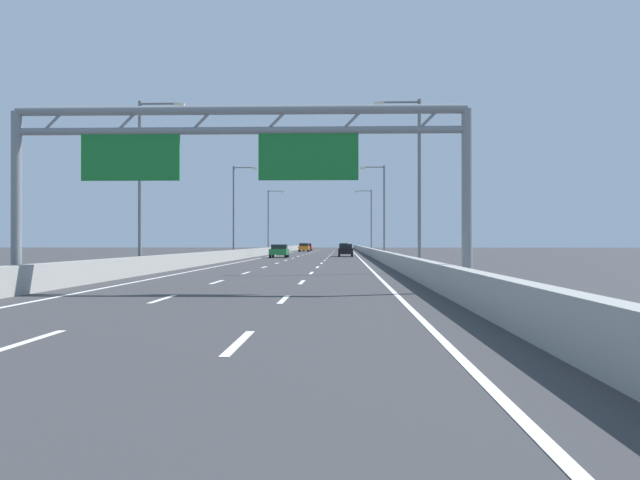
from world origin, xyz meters
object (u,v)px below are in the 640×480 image
orange_car (304,247)px  sign_gantry (235,151)px  black_car (346,250)px  white_car (344,247)px  streetlamp_right_mid (415,174)px  streetlamp_left_mid (144,175)px  streetlamp_right_far (382,206)px  streetlamp_right_distant (370,217)px  streetlamp_left_far (236,206)px  red_car (307,247)px  streetlamp_left_distant (270,217)px  green_car (279,251)px

orange_car → sign_gantry: bearing=-88.1°
black_car → white_car: 55.16m
streetlamp_right_mid → orange_car: (-10.96, 87.90, -4.61)m
orange_car → black_car: size_ratio=0.89×
streetlamp_left_mid → streetlamp_right_mid: size_ratio=1.00×
orange_car → streetlamp_right_far: bearing=-78.6°
black_car → white_car: bearing=90.2°
streetlamp_right_distant → black_car: (-3.67, -22.20, -4.63)m
streetlamp_right_distant → black_car: bearing=-99.4°
streetlamp_left_far → black_car: streetlamp_left_far is taller
sign_gantry → white_car: (3.79, 114.81, -4.02)m
red_car → streetlamp_right_far: bearing=-80.7°
streetlamp_left_distant → red_car: 33.90m
red_car → streetlamp_right_distant: bearing=-71.8°
streetlamp_right_far → white_car: size_ratio=2.07×
streetlamp_left_mid → streetlamp_right_mid: same height
streetlamp_left_mid → streetlamp_left_far: 33.53m
streetlamp_right_distant → streetlamp_left_far: bearing=-114.0°
streetlamp_left_mid → streetlamp_right_distant: size_ratio=1.00×
streetlamp_left_far → streetlamp_right_far: bearing=0.0°
streetlamp_left_far → black_car: 16.64m
black_car → streetlamp_right_distant: bearing=80.6°
streetlamp_right_distant → green_car: 30.57m
streetlamp_right_distant → red_car: streetlamp_right_distant is taller
streetlamp_left_far → green_car: 8.14m
streetlamp_right_far → streetlamp_right_distant: (0.00, 33.53, 0.00)m
streetlamp_right_far → streetlamp_left_distant: bearing=114.0°
streetlamp_left_distant → white_car: size_ratio=2.07×
streetlamp_left_mid → streetlamp_right_far: bearing=66.0°
streetlamp_right_mid → streetlamp_right_distant: 67.07m
streetlamp_left_far → streetlamp_right_distant: (14.93, 33.53, 0.00)m
sign_gantry → streetlamp_right_far: bearing=81.0°
streetlamp_left_far → black_car: bearing=45.2°
streetlamp_left_distant → orange_car: size_ratio=2.31×
streetlamp_left_far → orange_car: streetlamp_left_far is taller
streetlamp_right_mid → streetlamp_right_far: bearing=90.0°
streetlamp_right_far → orange_car: size_ratio=2.31×
black_car → green_car: bearing=-140.8°
streetlamp_left_mid → streetlamp_right_far: (14.93, 33.53, 0.00)m
streetlamp_left_mid → red_car: bearing=87.7°
sign_gantry → streetlamp_right_mid: size_ratio=1.66×
streetlamp_right_mid → streetlamp_right_distant: (0.00, 67.07, 0.00)m
orange_car → white_car: (7.12, 12.13, -0.01)m
streetlamp_left_distant → streetlamp_left_mid: bearing=-90.0°
streetlamp_right_mid → red_car: 101.12m
sign_gantry → streetlamp_left_far: 48.87m
streetlamp_left_far → streetlamp_left_distant: bearing=90.0°
streetlamp_right_distant → white_car: 33.50m
white_car → streetlamp_right_mid: bearing=-87.8°
streetlamp_right_mid → streetlamp_left_distant: 68.71m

